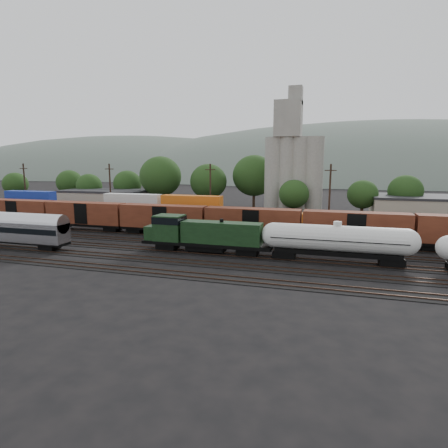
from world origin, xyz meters
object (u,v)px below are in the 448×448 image
(passenger_coach, at_px, (1,227))
(tank_car_a, at_px, (337,240))
(orange_locomotive, at_px, (210,219))
(grain_silo, at_px, (293,167))
(green_locomotive, at_px, (199,234))

(passenger_coach, bearing_deg, tank_car_a, 6.09)
(orange_locomotive, bearing_deg, passenger_coach, -141.65)
(orange_locomotive, height_order, grain_silo, grain_silo)
(tank_car_a, xyz_separation_m, orange_locomotive, (-21.58, 15.00, -0.60))
(green_locomotive, bearing_deg, tank_car_a, 0.00)
(tank_car_a, distance_m, passenger_coach, 47.12)
(passenger_coach, relative_size, orange_locomotive, 1.37)
(green_locomotive, relative_size, tank_car_a, 0.97)
(green_locomotive, xyz_separation_m, tank_car_a, (17.96, 0.00, 0.18))
(green_locomotive, xyz_separation_m, grain_silo, (7.73, 41.00, 8.54))
(tank_car_a, bearing_deg, passenger_coach, -173.91)
(green_locomotive, distance_m, orange_locomotive, 15.44)
(green_locomotive, xyz_separation_m, passenger_coach, (-28.90, -5.00, 0.35))
(passenger_coach, bearing_deg, green_locomotive, 9.82)
(grain_silo, bearing_deg, tank_car_a, -75.99)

